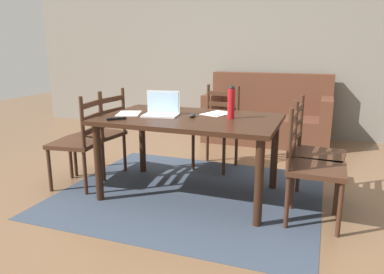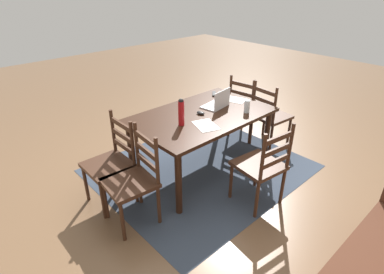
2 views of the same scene
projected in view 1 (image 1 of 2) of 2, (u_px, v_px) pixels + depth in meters
The scene contains 17 objects.
ground_plane at pixel (190, 193), 3.55m from camera, with size 14.00×14.00×0.00m, color brown.
area_rug at pixel (190, 193), 3.55m from camera, with size 2.42×2.08×0.01m, color #333D4C.
wall_back at pixel (252, 49), 5.80m from camera, with size 8.00×0.12×2.70m, color slate.
dining_table at pixel (190, 126), 3.39m from camera, with size 1.62×1.01×0.76m.
chair_left_far at pixel (102, 134), 3.99m from camera, with size 0.48×0.48×0.95m.
chair_left_near at pixel (79, 142), 3.63m from camera, with size 0.49×0.49×0.95m.
chair_far_head at pixel (217, 129), 4.24m from camera, with size 0.49×0.49×0.95m.
chair_right_near at pixel (311, 167), 2.89m from camera, with size 0.45×0.45×0.95m.
chair_right_far at pixel (313, 153), 3.26m from camera, with size 0.48×0.48×0.95m.
couch at pixel (267, 117), 5.48m from camera, with size 1.80×0.80×1.00m.
laptop at pixel (162, 109), 3.44m from camera, with size 0.35×0.27×0.23m.
water_bottle at pixel (231, 101), 3.27m from camera, with size 0.06×0.06×0.30m.
drinking_glass at pixel (164, 102), 3.78m from camera, with size 0.06×0.06×0.15m, color silver.
computer_mouse at pixel (192, 115), 3.36m from camera, with size 0.06×0.10×0.03m, color black.
tv_remote at pixel (116, 119), 3.24m from camera, with size 0.04×0.17×0.02m, color black.
paper_stack_left at pixel (129, 113), 3.54m from camera, with size 0.21×0.30×0.00m, color white.
paper_stack_right at pixel (217, 113), 3.54m from camera, with size 0.21×0.30×0.00m, color white.
Camera 1 is at (1.17, -3.11, 1.38)m, focal length 34.25 mm.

